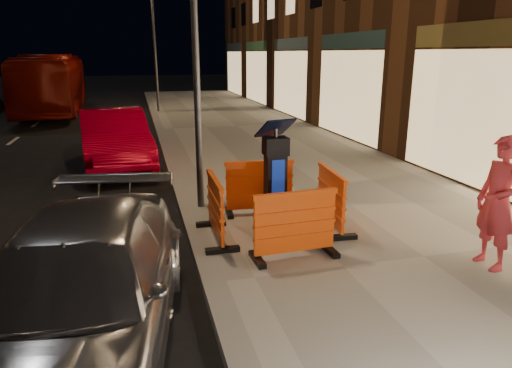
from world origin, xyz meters
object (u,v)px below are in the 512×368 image
object	(u,v)px
car_red	(117,167)
bus_doubledecker	(56,113)
car_silver	(84,353)
barrier_back	(259,187)
barrier_front	(295,225)
parking_kiosk	(275,181)
barrier_bldgside	(331,199)
man	(498,203)
barrier_kerbside	(216,209)

from	to	relation	value
car_red	bus_doubledecker	distance (m)	13.15
bus_doubledecker	car_silver	bearing A→B (deg)	-83.03
barrier_back	car_red	size ratio (longest dim) A/B	0.27
bus_doubledecker	car_red	bearing A→B (deg)	-77.27
barrier_front	car_silver	bearing A→B (deg)	-156.92
car_silver	parking_kiosk	bearing A→B (deg)	48.51
parking_kiosk	car_red	bearing A→B (deg)	116.80
barrier_front	barrier_bldgside	size ratio (longest dim) A/B	1.00
car_red	man	size ratio (longest dim) A/B	2.56
parking_kiosk	car_silver	distance (m)	3.66
bus_doubledecker	barrier_kerbside	bearing A→B (deg)	-76.80
car_silver	car_red	bearing A→B (deg)	98.21
barrier_front	bus_doubledecker	distance (m)	20.36
barrier_kerbside	car_red	xyz separation A→B (m)	(-1.69, 5.79, -0.63)
car_red	bus_doubledecker	bearing A→B (deg)	98.04
barrier_bldgside	man	distance (m)	2.45
barrier_kerbside	barrier_bldgside	bearing A→B (deg)	-89.68
barrier_kerbside	barrier_back	bearing A→B (deg)	-44.68
barrier_front	barrier_back	distance (m)	1.90
parking_kiosk	car_red	distance (m)	6.44
barrier_back	man	size ratio (longest dim) A/B	0.69
car_silver	bus_doubledecker	size ratio (longest dim) A/B	0.45
parking_kiosk	car_silver	xyz separation A→B (m)	(-2.70, -2.25, -1.01)
parking_kiosk	barrier_front	size ratio (longest dim) A/B	1.40
car_red	man	world-z (taller)	man
car_silver	bus_doubledecker	distance (m)	21.01
barrier_kerbside	car_silver	world-z (taller)	barrier_kerbside
barrier_bldgside	barrier_kerbside	bearing A→B (deg)	94.32
barrier_bldgside	bus_doubledecker	distance (m)	19.77
parking_kiosk	barrier_bldgside	bearing A→B (deg)	2.32
parking_kiosk	car_silver	size ratio (longest dim) A/B	0.37
bus_doubledecker	man	bearing A→B (deg)	-69.51
bus_doubledecker	man	xyz separation A→B (m)	(8.45, -20.38, 1.04)
barrier_bldgside	car_silver	size ratio (longest dim) A/B	0.27
barrier_kerbside	barrier_bldgside	size ratio (longest dim) A/B	1.00
barrier_kerbside	parking_kiosk	bearing A→B (deg)	-89.68
barrier_front	barrier_kerbside	size ratio (longest dim) A/B	1.00
barrier_back	man	xyz separation A→B (m)	(2.46, -2.83, 0.41)
car_silver	man	distance (m)	5.28
barrier_front	bus_doubledecker	world-z (taller)	bus_doubledecker
barrier_back	barrier_front	bearing A→B (deg)	-84.68
barrier_back	parking_kiosk	bearing A→B (deg)	-84.68
car_silver	car_red	distance (m)	8.04
barrier_back	bus_doubledecker	size ratio (longest dim) A/B	0.12
parking_kiosk	barrier_back	distance (m)	1.02
parking_kiosk	bus_doubledecker	bearing A→B (deg)	110.24
barrier_kerbside	man	size ratio (longest dim) A/B	0.69
parking_kiosk	bus_doubledecker	size ratio (longest dim) A/B	0.17
barrier_back	car_red	xyz separation A→B (m)	(-2.64, 4.84, -0.63)
car_silver	barrier_kerbside	bearing A→B (deg)	60.83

